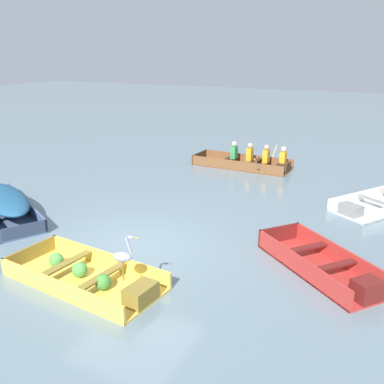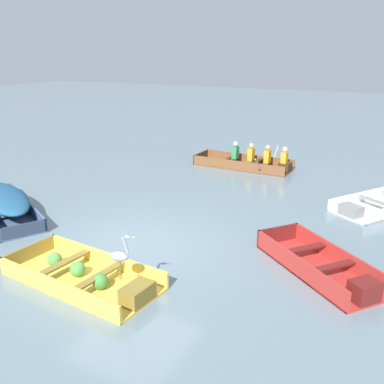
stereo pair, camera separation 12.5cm
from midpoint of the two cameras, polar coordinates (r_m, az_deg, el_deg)
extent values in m
plane|color=slate|center=(9.46, -7.80, -7.12)|extent=(80.00, 80.00, 0.00)
cube|color=#E5BC47|center=(8.27, -13.99, -11.34)|extent=(3.12, 1.56, 0.04)
cube|color=#E5BC47|center=(8.58, -11.07, -8.88)|extent=(3.00, 0.33, 0.34)
cube|color=#E5BC47|center=(7.86, -17.39, -12.11)|extent=(3.00, 0.33, 0.34)
cube|color=olive|center=(9.25, -20.47, -7.66)|extent=(0.17, 1.28, 0.34)
cube|color=olive|center=(7.38, -6.78, -13.29)|extent=(0.41, 0.61, 0.30)
cube|color=olive|center=(7.87, -11.81, -10.87)|extent=(0.27, 1.19, 0.04)
cube|color=olive|center=(8.47, -16.25, -9.03)|extent=(0.27, 1.19, 0.04)
sphere|color=#428438|center=(7.82, -11.65, -11.63)|extent=(0.28, 0.28, 0.28)
sphere|color=#4C9342|center=(8.32, -14.58, -9.92)|extent=(0.29, 0.29, 0.29)
sphere|color=#4C9342|center=(8.81, -17.45, -8.56)|extent=(0.28, 0.28, 0.28)
cube|color=white|center=(13.09, 22.91, -0.41)|extent=(1.81, 2.81, 0.32)
cube|color=gray|center=(11.64, 20.71, -2.31)|extent=(0.65, 0.60, 0.28)
cube|color=gray|center=(12.36, 23.65, -1.19)|extent=(1.02, 0.73, 0.04)
cube|color=#AD2D28|center=(8.74, 16.73, -9.89)|extent=(2.77, 2.52, 0.04)
cube|color=#AD2D28|center=(8.97, 19.27, -8.15)|extent=(2.15, 1.75, 0.40)
cube|color=#AD2D28|center=(8.38, 14.23, -9.58)|extent=(2.15, 1.75, 0.40)
cube|color=maroon|center=(9.60, 11.75, -5.66)|extent=(0.69, 0.83, 0.40)
cube|color=maroon|center=(7.91, 22.42, -12.08)|extent=(0.57, 0.59, 0.36)
cube|color=maroon|center=(8.35, 18.71, -9.35)|extent=(0.71, 0.82, 0.04)
cube|color=maroon|center=(8.90, 15.22, -7.24)|extent=(0.71, 0.82, 0.04)
cube|color=#475B7F|center=(12.07, -23.19, -2.67)|extent=(3.64, 2.60, 0.04)
cube|color=#475B7F|center=(12.11, -20.98, -1.58)|extent=(3.17, 1.72, 0.33)
cube|color=#273246|center=(10.40, -21.22, -4.85)|extent=(0.54, 0.95, 0.33)
cube|color=#273246|center=(12.50, -23.84, -0.94)|extent=(0.59, 0.91, 0.04)
cube|color=#273246|center=(11.50, -22.76, -2.41)|extent=(0.59, 0.91, 0.04)
ellipsoid|color=navy|center=(11.94, -23.44, -0.77)|extent=(3.05, 2.25, 0.37)
cube|color=brown|center=(15.71, 7.00, 3.37)|extent=(3.52, 1.25, 0.04)
cube|color=brown|center=(16.17, 7.77, 4.36)|extent=(3.49, 0.13, 0.36)
cube|color=brown|center=(15.17, 6.22, 3.49)|extent=(3.49, 0.13, 0.36)
cube|color=#3F2716|center=(16.37, 1.42, 4.69)|extent=(0.08, 1.16, 0.36)
cube|color=#3F2716|center=(15.17, 12.50, 3.23)|extent=(0.37, 0.53, 0.32)
cube|color=#3F2716|center=(15.47, 8.83, 4.01)|extent=(0.19, 1.06, 0.04)
cube|color=#3F2716|center=(15.84, 5.27, 4.49)|extent=(0.19, 1.06, 0.04)
cube|color=#338C4C|center=(15.70, 6.03, 5.24)|extent=(0.19, 0.28, 0.44)
sphere|color=beige|center=(15.64, 6.07, 6.39)|extent=(0.18, 0.18, 0.18)
cube|color=orange|center=(15.48, 8.11, 4.97)|extent=(0.19, 0.28, 0.44)
sphere|color=tan|center=(15.41, 8.17, 6.13)|extent=(0.18, 0.18, 0.18)
cube|color=orange|center=(15.29, 10.25, 4.69)|extent=(0.19, 0.28, 0.44)
sphere|color=tan|center=(15.21, 10.32, 5.86)|extent=(0.18, 0.18, 0.18)
cube|color=orange|center=(15.11, 12.45, 4.39)|extent=(0.19, 0.28, 0.44)
sphere|color=beige|center=(15.04, 12.53, 5.57)|extent=(0.18, 0.18, 0.18)
cylinder|color=tan|center=(16.12, 11.27, 4.97)|extent=(0.06, 0.64, 0.55)
cylinder|color=tan|center=(14.50, 9.09, 3.61)|extent=(0.06, 0.64, 0.55)
cylinder|color=olive|center=(7.44, -9.01, -10.24)|extent=(0.02, 0.02, 0.35)
cylinder|color=olive|center=(7.39, -9.16, -10.45)|extent=(0.02, 0.02, 0.35)
ellipsoid|color=#93999E|center=(7.29, -9.19, -8.51)|extent=(0.35, 0.23, 0.18)
cylinder|color=#93999E|center=(7.16, -8.36, -7.04)|extent=(0.12, 0.08, 0.28)
ellipsoid|color=#93999E|center=(7.08, -8.11, -5.97)|extent=(0.12, 0.09, 0.06)
cone|color=gold|center=(7.06, -7.49, -6.03)|extent=(0.10, 0.05, 0.02)
camera|label=1|loc=(0.06, -89.69, 0.10)|focal=40.00mm
camera|label=2|loc=(0.06, 90.31, -0.10)|focal=40.00mm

